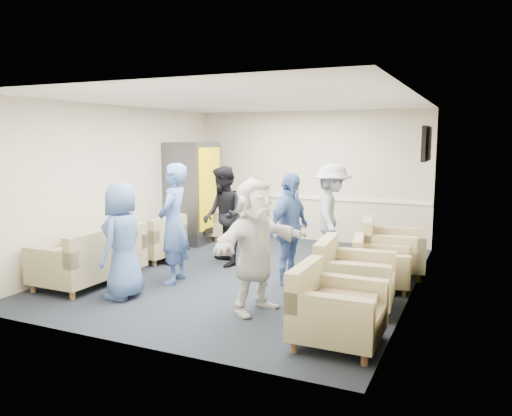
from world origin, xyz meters
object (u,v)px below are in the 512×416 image
at_px(armchair_right_midfar, 377,267).
at_px(person_back_left, 223,216).
at_px(armchair_left_far, 156,241).
at_px(armchair_right_near, 332,312).
at_px(armchair_right_midnear, 351,279).
at_px(armchair_left_near, 75,265).
at_px(armchair_corner, 237,224).
at_px(armchair_left_mid, 111,255).
at_px(person_mid_right, 289,229).
at_px(person_back_right, 332,215).
at_px(person_front_right, 255,246).
at_px(armchair_right_far, 388,251).
at_px(person_front_left, 123,241).
at_px(person_mid_left, 174,223).
at_px(vending_machine, 192,193).

bearing_deg(armchair_right_midfar, person_back_left, 74.05).
xyz_separation_m(armchair_left_far, armchair_right_near, (3.83, -2.25, 0.01)).
height_order(armchair_right_near, armchair_right_midnear, armchair_right_midnear).
bearing_deg(armchair_right_midnear, armchair_left_near, 97.56).
bearing_deg(armchair_corner, armchair_right_midfar, 138.46).
distance_m(armchair_left_mid, person_mid_right, 2.80).
bearing_deg(armchair_right_near, person_back_right, 16.01).
bearing_deg(armchair_right_midnear, person_back_left, 58.11).
height_order(armchair_right_midnear, person_front_right, person_front_right).
bearing_deg(armchair_right_midfar, person_front_right, 133.22).
relative_size(armchair_right_midnear, armchair_right_far, 0.92).
height_order(armchair_right_midfar, armchair_right_far, armchair_right_far).
relative_size(person_front_left, person_back_left, 0.93).
xyz_separation_m(armchair_right_near, person_mid_left, (-2.77, 1.24, 0.54)).
height_order(armchair_right_midnear, person_front_left, person_front_left).
relative_size(armchair_left_mid, armchair_right_near, 0.99).
relative_size(person_back_left, person_mid_right, 1.02).
xyz_separation_m(armchair_left_far, person_front_left, (0.83, -1.89, 0.44)).
xyz_separation_m(armchair_corner, person_back_left, (0.71, -1.95, 0.49)).
distance_m(armchair_right_far, person_back_right, 1.12).
distance_m(armchair_corner, vending_machine, 1.15).
relative_size(vending_machine, person_mid_left, 1.16).
distance_m(armchair_right_near, armchair_right_far, 3.03).
bearing_deg(armchair_corner, armchair_left_near, 74.25).
bearing_deg(armchair_left_far, person_mid_left, 54.19).
xyz_separation_m(armchair_right_midfar, person_back_left, (-2.63, 0.28, 0.53)).
xyz_separation_m(person_front_left, person_back_left, (0.41, 2.09, 0.06)).
bearing_deg(person_front_right, person_front_left, 116.47).
height_order(armchair_right_near, person_mid_left, person_mid_left).
distance_m(armchair_right_near, person_mid_left, 3.09).
bearing_deg(armchair_right_far, armchair_left_far, 91.48).
height_order(armchair_left_mid, person_back_left, person_back_left).
xyz_separation_m(armchair_right_far, vending_machine, (-4.11, 0.84, 0.65)).
relative_size(vending_machine, person_back_right, 1.20).
xyz_separation_m(person_back_right, person_mid_right, (-0.25, -1.36, -0.03)).
bearing_deg(armchair_right_near, person_mid_right, 32.29).
bearing_deg(vending_machine, armchair_left_far, -81.92).
bearing_deg(person_mid_right, armchair_right_midnear, -110.66).
bearing_deg(armchair_corner, armchair_right_near, 118.98).
bearing_deg(armchair_right_midfar, armchair_right_near, 168.82).
xyz_separation_m(armchair_left_mid, person_front_right, (2.68, -0.50, 0.49)).
bearing_deg(person_front_left, person_back_right, 137.86).
xyz_separation_m(armchair_right_midfar, armchair_right_far, (0.01, 0.86, 0.06)).
xyz_separation_m(armchair_left_near, armchair_left_mid, (0.02, 0.73, -0.01)).
xyz_separation_m(armchair_right_near, person_mid_right, (-1.18, 1.86, 0.47)).
distance_m(person_mid_left, person_front_right, 1.76).
height_order(armchair_right_midfar, person_back_right, person_back_right).
relative_size(armchair_right_midfar, armchair_corner, 0.90).
relative_size(armchair_right_far, person_front_left, 0.70).
bearing_deg(armchair_left_far, armchair_right_midnear, 82.23).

